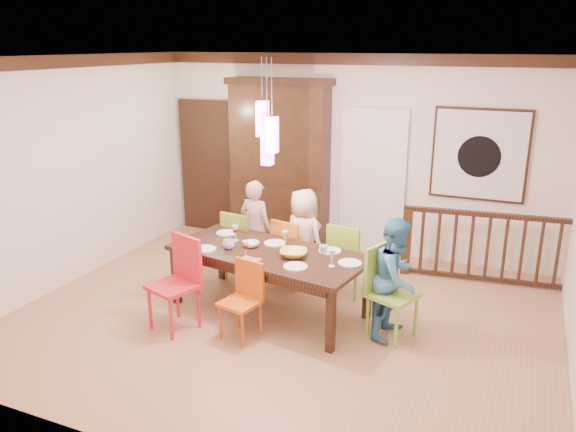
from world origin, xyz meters
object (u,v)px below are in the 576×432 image
at_px(balustrade, 488,246).
at_px(person_far_mid, 303,238).
at_px(chair_end_right, 393,287).
at_px(china_hutch, 280,164).
at_px(person_end_right, 396,278).
at_px(chair_far_left, 244,240).
at_px(dining_table, 269,257).
at_px(person_far_left, 256,229).

height_order(balustrade, person_far_mid, person_far_mid).
bearing_deg(chair_end_right, person_far_mid, 78.23).
bearing_deg(china_hutch, balustrade, -6.32).
xyz_separation_m(chair_end_right, person_end_right, (0.01, 0.06, 0.08)).
distance_m(balustrade, person_far_mid, 2.41).
bearing_deg(chair_end_right, person_end_right, 12.78).
bearing_deg(balustrade, chair_far_left, -165.63).
distance_m(person_far_mid, person_end_right, 1.61).
relative_size(dining_table, person_end_right, 1.83).
bearing_deg(dining_table, chair_far_left, 143.16).
xyz_separation_m(china_hutch, person_far_left, (0.24, -1.33, -0.61)).
xyz_separation_m(china_hutch, balustrade, (3.12, -0.35, -0.78)).
bearing_deg(china_hutch, person_far_mid, -55.51).
height_order(chair_far_left, china_hutch, china_hutch).
bearing_deg(person_end_right, china_hutch, 56.57).
height_order(chair_end_right, person_far_mid, person_far_mid).
bearing_deg(balustrade, china_hutch, 167.68).
distance_m(chair_far_left, chair_end_right, 2.34).
distance_m(chair_far_left, balustrade, 3.20).
relative_size(chair_end_right, balustrade, 0.45).
height_order(china_hutch, person_far_mid, china_hutch).
bearing_deg(person_end_right, balustrade, -13.33).
bearing_deg(dining_table, person_end_right, 10.04).
distance_m(dining_table, person_far_left, 1.07).
bearing_deg(person_far_mid, china_hutch, -33.44).
xyz_separation_m(chair_end_right, china_hutch, (-2.32, 2.26, 0.70)).
bearing_deg(chair_far_left, person_far_mid, -165.72).
height_order(chair_far_left, person_far_left, person_far_left).
distance_m(chair_end_right, china_hutch, 3.31).
height_order(dining_table, person_far_left, person_far_left).
bearing_deg(dining_table, chair_end_right, 7.64).
distance_m(dining_table, balustrade, 2.95).
xyz_separation_m(dining_table, balustrade, (2.28, 1.87, -0.17)).
xyz_separation_m(chair_far_left, person_end_right, (2.20, -0.74, 0.12)).
relative_size(chair_far_left, chair_end_right, 0.94).
distance_m(china_hutch, balustrade, 3.24).
xyz_separation_m(china_hutch, person_far_mid, (0.94, -1.37, -0.63)).
height_order(chair_end_right, china_hutch, china_hutch).
height_order(balustrade, person_far_left, person_far_left).
distance_m(chair_end_right, person_far_left, 2.28).
relative_size(chair_far_left, china_hutch, 0.37).
distance_m(dining_table, china_hutch, 2.44).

